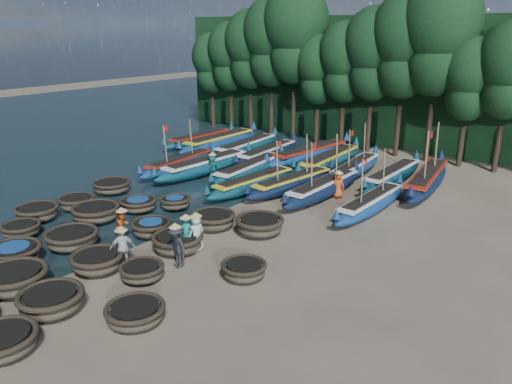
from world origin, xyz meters
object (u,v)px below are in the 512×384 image
Objects in this scene: coracle_6 at (14,253)px; coracle_16 at (96,212)px; fisherman_5 at (213,165)px; coracle_22 at (175,202)px; long_boat_7 at (323,188)px; coracle_9 at (135,313)px; coracle_20 at (112,186)px; coracle_11 at (21,229)px; coracle_18 at (178,242)px; long_boat_2 at (180,163)px; coracle_8 at (51,301)px; long_boat_8 at (371,203)px; coracle_14 at (142,271)px; long_boat_9 at (200,139)px; fisherman_2 at (123,226)px; coracle_4 at (2,341)px; coracle_24 at (259,225)px; coracle_21 at (138,204)px; fisherman_1 at (186,232)px; long_boat_16 at (392,175)px; fisherman_3 at (176,246)px; fisherman_4 at (122,247)px; fisherman_6 at (338,184)px; coracle_13 at (97,261)px; coracle_23 at (213,220)px; coracle_19 at (244,270)px; long_boat_13 at (310,154)px; long_boat_14 at (330,161)px; fisherman_0 at (197,232)px; coracle_10 at (37,212)px; long_boat_3 at (206,166)px; long_boat_10 at (220,141)px; coracle_17 at (151,227)px; coracle_15 at (77,202)px; long_boat_4 at (250,170)px; long_boat_17 at (427,180)px; long_boat_11 at (247,147)px; coracle_7 at (14,279)px; long_boat_5 at (254,183)px; long_boat_6 at (293,183)px.

coracle_16 reaches higher than coracle_6.
coracle_16 is 9.05m from fisherman_5.
long_boat_7 reaches higher than coracle_22.
coracle_20 is (-11.74, 7.75, 0.04)m from coracle_9.
coracle_11 is 15.61m from long_boat_7.
coracle_18 is 0.31× the size of long_boat_2.
coracle_8 is 0.33× the size of long_boat_8.
coracle_22 is at bearing -51.85° from long_boat_2.
coracle_14 is 0.26× the size of long_boat_8.
long_boat_9 is 4.32× the size of fisherman_2.
coracle_4 is at bearing -29.91° from coracle_6.
long_boat_2 is at bearing 154.34° from coracle_24.
coracle_21 is (0.51, 2.22, -0.08)m from coracle_16.
fisherman_1 is at bearing -113.01° from long_boat_8.
fisherman_3 is at bearing -98.07° from long_boat_16.
fisherman_4 is (-1.44, 0.26, 0.53)m from coracle_14.
long_boat_7 reaches higher than long_boat_16.
coracle_13 is at bearing -108.84° from fisherman_6.
coracle_23 reaches higher than coracle_9.
coracle_9 is at bearing -95.64° from long_boat_8.
coracle_19 is at bearing -76.02° from long_boat_7.
long_boat_13 is 1.03× the size of long_boat_14.
coracle_21 is 6.90m from fisherman_5.
long_boat_8 reaches higher than fisherman_0.
fisherman_1 is at bearing 13.22° from coracle_10.
coracle_23 is 9.21m from long_boat_3.
coracle_10 is at bearing -128.19° from coracle_22.
coracle_19 is at bearing -45.55° from long_boat_10.
coracle_17 is at bearing -77.88° from long_boat_13.
long_boat_8 is (10.16, 9.52, 0.04)m from coracle_16.
fisherman_1 is at bearing -0.70° from coracle_15.
long_boat_17 is at bearing 20.28° from long_boat_4.
fisherman_6 is (10.36, -4.59, 0.26)m from long_boat_11.
fisherman_2 is (1.92, -11.28, 0.31)m from long_boat_4.
coracle_13 is at bearing 114.70° from coracle_4.
long_boat_7 is (1.78, 7.19, 0.10)m from coracle_23.
coracle_17 is (0.05, 6.40, -0.05)m from coracle_7.
coracle_7 is at bearing -100.85° from coracle_23.
fisherman_5 is at bearing 177.40° from long_boat_5.
long_boat_7 reaches higher than long_boat_2.
long_boat_14 is (-1.62, 21.26, 0.14)m from coracle_8.
coracle_16 reaches higher than coracle_20.
coracle_11 is at bearing -140.64° from coracle_17.
fisherman_2 reaches higher than coracle_10.
fisherman_0 is at bearing -100.65° from long_boat_16.
long_boat_7 is at bearing 77.77° from coracle_7.
coracle_11 is at bearing -85.62° from long_boat_2.
long_boat_8 reaches higher than coracle_18.
long_boat_6 is at bearing 93.36° from coracle_8.
coracle_23 is at bearing -104.06° from long_boat_7.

